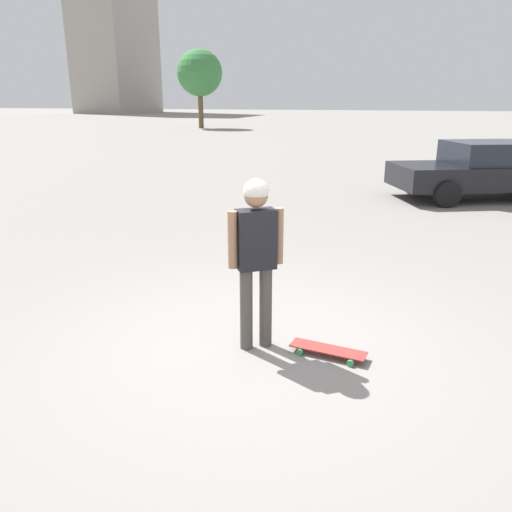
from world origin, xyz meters
The scene contains 6 objects.
ground_plane centered at (0.00, 0.00, 0.00)m, with size 220.00×220.00×0.00m, color gray.
person centered at (0.00, 0.00, 1.07)m, with size 0.48×0.38×1.73m.
skateboard centered at (0.74, 0.01, 0.06)m, with size 0.77×0.34×0.08m.
car_parked_near centered at (3.27, 9.27, 0.73)m, with size 4.85×3.45×1.42m.
building_block_distant centered at (-48.27, 77.84, 18.28)m, with size 9.00×15.45×36.55m.
tree_distant centered at (-15.71, 36.53, 4.45)m, with size 3.77×3.77×6.37m.
Camera 1 is at (1.31, -4.43, 2.44)m, focal length 35.00 mm.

